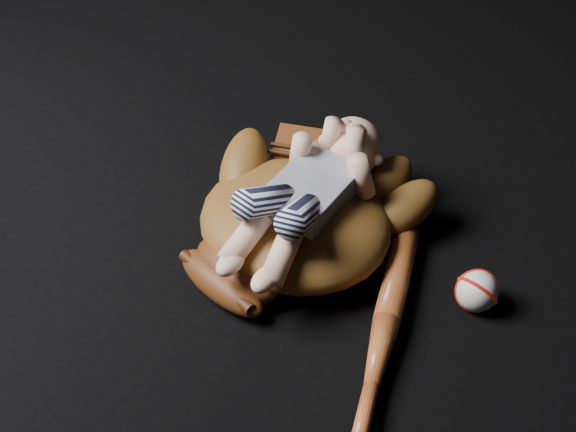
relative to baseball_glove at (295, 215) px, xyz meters
The scene contains 4 objects.
baseball_glove is the anchor object (origin of this frame).
newborn_baby 0.06m from the baseball_glove, 32.71° to the right, with size 0.17×0.37×0.15m, color beige, non-canonical shape.
baseball_bat 0.24m from the baseball_glove, 30.04° to the right, with size 0.04×0.44×0.04m, color #AF4E21, non-canonical shape.
baseball 0.30m from the baseball_glove, ahead, with size 0.06×0.06×0.06m, color white.
Camera 1 is at (0.43, -0.78, 0.89)m, focal length 50.00 mm.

